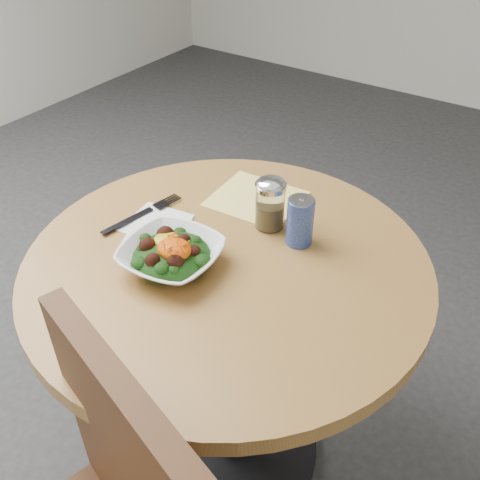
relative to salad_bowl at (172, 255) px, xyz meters
The scene contains 8 objects.
ground 0.79m from the salad_bowl, 45.77° to the left, with size 6.00×6.00×0.00m, color #29292B.
table 0.26m from the salad_bowl, 45.77° to the left, with size 0.90×0.90×0.75m.
cloth_napkin 0.32m from the salad_bowl, 88.48° to the left, with size 0.22×0.20×0.00m, color yellow.
paper_napkins 0.15m from the salad_bowl, 143.83° to the left, with size 0.19×0.19×0.00m.
salad_bowl is the anchor object (origin of this frame).
fork 0.21m from the salad_bowl, 148.56° to the left, with size 0.06×0.23×0.00m.
spice_shaker 0.26m from the salad_bowl, 67.93° to the left, with size 0.07×0.07×0.13m.
beverage_can 0.29m from the salad_bowl, 50.78° to the left, with size 0.06×0.06×0.12m.
Camera 1 is at (0.54, -0.74, 1.50)m, focal length 40.00 mm.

